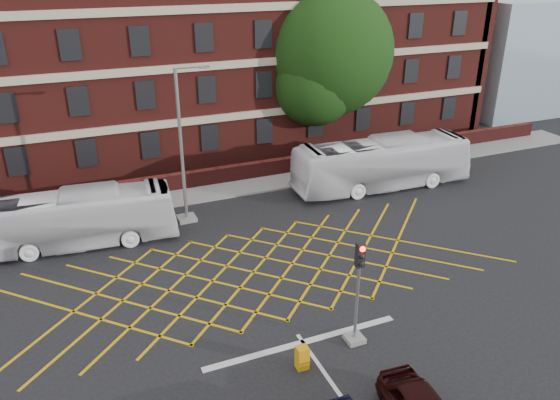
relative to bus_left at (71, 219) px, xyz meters
name	(u,v)px	position (x,y,z in m)	size (l,w,h in m)	color
ground	(269,295)	(7.52, -8.04, -1.45)	(120.00, 120.00, 0.00)	black
victorian_building	(158,42)	(7.77, 13.96, 6.39)	(51.00, 12.17, 20.40)	#591B17
boundary_wall	(193,179)	(7.52, 4.96, -0.90)	(56.00, 0.50, 1.10)	#4B1514
far_pavement	(198,192)	(7.52, 3.96, -1.39)	(60.00, 3.00, 0.12)	slate
glass_block	(521,54)	(41.52, 12.96, 3.55)	(14.00, 10.00, 10.00)	#99B2BF
box_junction_hatching	(253,272)	(7.52, -6.04, -1.44)	(11.50, 0.12, 0.02)	#CC990C
stop_line	(303,342)	(7.52, -11.54, -1.44)	(8.00, 0.30, 0.02)	silver
bus_left	(71,219)	(0.00, 0.00, 0.00)	(2.43, 10.40, 2.90)	white
bus_right	(382,163)	(18.53, 0.44, 0.15)	(2.69, 11.51, 3.21)	white
deciduous_tree	(329,61)	(18.80, 8.61, 5.16)	(9.15, 9.15, 11.80)	black
traffic_light_near	(357,303)	(9.39, -12.20, 0.32)	(0.70, 0.70, 4.27)	slate
street_lamp	(184,172)	(6.04, 0.58, 1.44)	(2.25, 1.00, 8.49)	slate
utility_cabinet	(302,358)	(6.90, -12.78, -0.99)	(0.43, 0.38, 0.91)	orange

